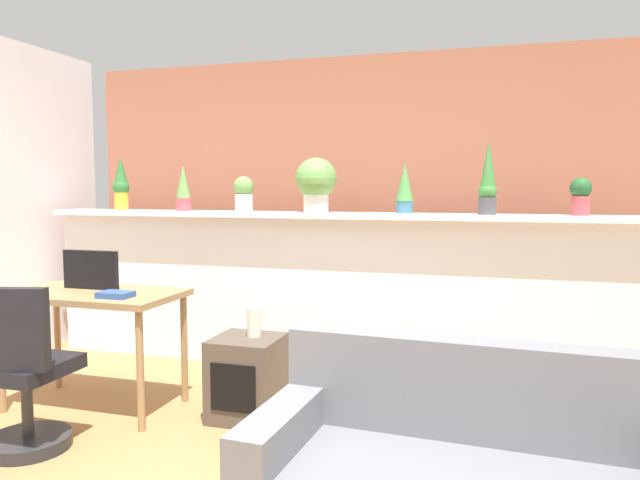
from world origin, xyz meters
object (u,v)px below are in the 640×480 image
at_px(office_chair, 20,382).
at_px(book_on_desk, 116,295).
at_px(potted_plant_5, 488,182).
at_px(tv_monitor, 91,270).
at_px(potted_plant_3, 316,182).
at_px(potted_plant_0, 121,183).
at_px(side_cube_shelf, 247,378).
at_px(desk, 93,305).
at_px(potted_plant_1, 183,189).
at_px(potted_plant_6, 580,195).
at_px(potted_plant_4, 405,188).
at_px(vase_on_shelf, 254,322).
at_px(potted_plant_2, 244,193).

xyz_separation_m(office_chair, book_on_desk, (0.20, 0.55, 0.38)).
xyz_separation_m(potted_plant_5, tv_monitor, (-2.44, -1.05, -0.57)).
bearing_deg(potted_plant_3, potted_plant_0, 178.10).
relative_size(tv_monitor, side_cube_shelf, 0.79).
xyz_separation_m(potted_plant_0, desk, (0.62, -1.20, -0.78)).
bearing_deg(office_chair, side_cube_shelf, 40.25).
xyz_separation_m(potted_plant_0, office_chair, (0.68, -1.89, -1.05)).
height_order(potted_plant_0, book_on_desk, potted_plant_0).
distance_m(potted_plant_1, potted_plant_6, 2.98).
distance_m(potted_plant_4, office_chair, 2.74).
distance_m(potted_plant_3, side_cube_shelf, 1.59).
distance_m(potted_plant_5, book_on_desk, 2.55).
distance_m(side_cube_shelf, book_on_desk, 0.93).
bearing_deg(vase_on_shelf, potted_plant_2, 116.69).
xyz_separation_m(potted_plant_0, book_on_desk, (0.88, -1.34, -0.67)).
height_order(potted_plant_1, office_chair, potted_plant_1).
bearing_deg(potted_plant_1, vase_on_shelf, -44.23).
bearing_deg(book_on_desk, office_chair, -109.94).
bearing_deg(potted_plant_3, potted_plant_2, 174.44).
bearing_deg(potted_plant_5, vase_on_shelf, -143.69).
height_order(potted_plant_2, book_on_desk, potted_plant_2).
xyz_separation_m(office_chair, vase_on_shelf, (0.97, 0.84, 0.20)).
distance_m(tv_monitor, side_cube_shelf, 1.25).
bearing_deg(office_chair, potted_plant_6, 32.75).
xyz_separation_m(potted_plant_1, potted_plant_5, (2.38, -0.04, 0.05)).
bearing_deg(desk, vase_on_shelf, 8.31).
bearing_deg(potted_plant_5, potted_plant_1, 179.10).
bearing_deg(office_chair, tv_monitor, 100.20).
bearing_deg(tv_monitor, potted_plant_2, 62.69).
height_order(potted_plant_1, side_cube_shelf, potted_plant_1).
distance_m(potted_plant_0, book_on_desk, 1.74).
height_order(potted_plant_5, potted_plant_6, potted_plant_5).
height_order(tv_monitor, side_cube_shelf, tv_monitor).
relative_size(potted_plant_3, book_on_desk, 2.13).
bearing_deg(potted_plant_4, side_cube_shelf, -126.09).
height_order(side_cube_shelf, vase_on_shelf, vase_on_shelf).
relative_size(potted_plant_6, book_on_desk, 1.32).
relative_size(potted_plant_1, potted_plant_6, 1.46).
xyz_separation_m(potted_plant_4, tv_monitor, (-1.86, -1.11, -0.53)).
height_order(potted_plant_4, potted_plant_6, potted_plant_4).
xyz_separation_m(potted_plant_1, side_cube_shelf, (1.01, -1.06, -1.15)).
xyz_separation_m(potted_plant_2, book_on_desk, (-0.24, -1.34, -0.60)).
bearing_deg(potted_plant_3, office_chair, -120.10).
bearing_deg(book_on_desk, desk, 153.13).
xyz_separation_m(potted_plant_3, potted_plant_6, (1.84, 0.04, -0.09)).
height_order(potted_plant_3, potted_plant_5, potted_plant_5).
bearing_deg(potted_plant_4, tv_monitor, -149.30).
relative_size(potted_plant_2, tv_monitor, 0.70).
relative_size(potted_plant_5, book_on_desk, 2.63).
height_order(potted_plant_1, potted_plant_5, potted_plant_5).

